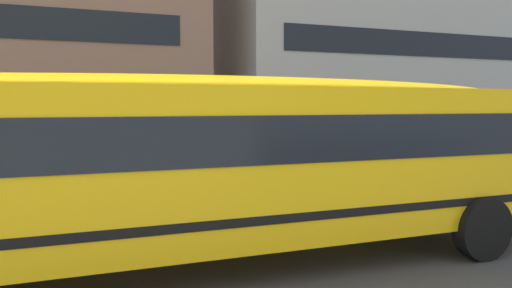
# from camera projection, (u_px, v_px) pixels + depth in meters

# --- Properties ---
(ground_plane) EXTENTS (400.00, 400.00, 0.00)m
(ground_plane) POSITION_uv_depth(u_px,v_px,m) (320.00, 221.00, 10.27)
(ground_plane) COLOR #424244
(sidewalk_far) EXTENTS (120.00, 3.00, 0.01)m
(sidewalk_far) POSITION_uv_depth(u_px,v_px,m) (212.00, 172.00, 17.62)
(sidewalk_far) COLOR gray
(sidewalk_far) RESTS_ON ground_plane
(lane_centreline) EXTENTS (110.00, 0.16, 0.01)m
(lane_centreline) POSITION_uv_depth(u_px,v_px,m) (320.00, 221.00, 10.27)
(lane_centreline) COLOR silver
(lane_centreline) RESTS_ON ground_plane
(school_bus) EXTENTS (12.65, 3.01, 2.83)m
(school_bus) POSITION_uv_depth(u_px,v_px,m) (188.00, 155.00, 7.15)
(school_bus) COLOR yellow
(school_bus) RESTS_ON ground_plane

